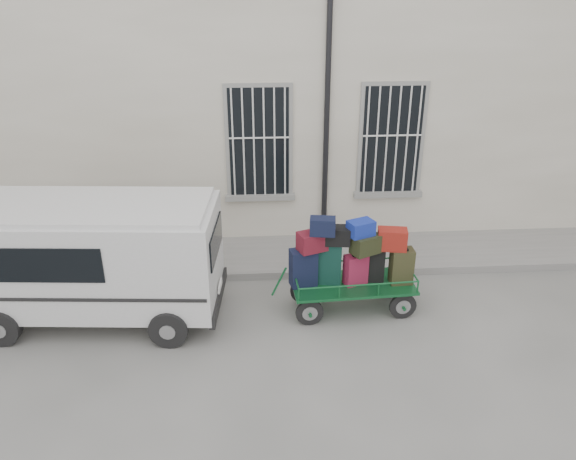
# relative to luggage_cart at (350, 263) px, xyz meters

# --- Properties ---
(ground) EXTENTS (80.00, 80.00, 0.00)m
(ground) POSITION_rel_luggage_cart_xyz_m (-1.06, -0.22, -0.93)
(ground) COLOR #61615D
(ground) RESTS_ON ground
(building) EXTENTS (24.00, 5.15, 6.00)m
(building) POSITION_rel_luggage_cart_xyz_m (-1.06, 5.27, 2.07)
(building) COLOR #BDB6A1
(building) RESTS_ON ground
(sidewalk) EXTENTS (24.00, 1.70, 0.15)m
(sidewalk) POSITION_rel_luggage_cart_xyz_m (-1.06, 1.98, -0.85)
(sidewalk) COLOR slate
(sidewalk) RESTS_ON ground
(luggage_cart) EXTENTS (2.46, 1.06, 1.80)m
(luggage_cart) POSITION_rel_luggage_cart_xyz_m (0.00, 0.00, 0.00)
(luggage_cart) COLOR black
(luggage_cart) RESTS_ON ground
(van) EXTENTS (4.23, 2.12, 2.07)m
(van) POSITION_rel_luggage_cart_xyz_m (-4.24, 0.11, 0.26)
(van) COLOR silver
(van) RESTS_ON ground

